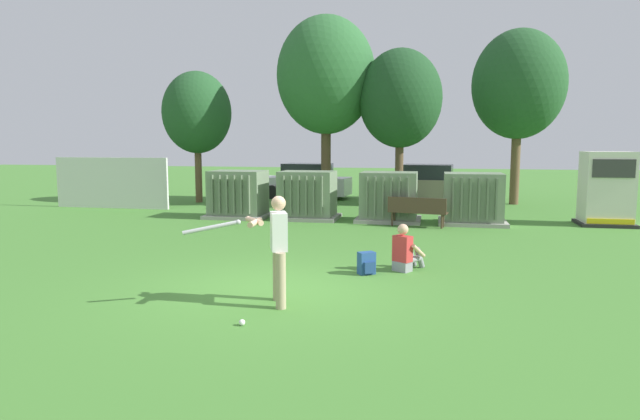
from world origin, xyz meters
TOP-DOWN VIEW (x-y plane):
  - ground_plane at (0.00, 0.00)m, footprint 96.00×96.00m
  - fence_panel at (-9.72, 10.50)m, footprint 4.80×0.12m
  - transformer_west at (-3.85, 8.89)m, footprint 2.10×1.70m
  - transformer_mid_west at (-1.43, 9.00)m, footprint 2.10×1.70m
  - transformer_mid_east at (1.32, 9.00)m, footprint 2.10×1.70m
  - transformer_east at (3.98, 8.94)m, footprint 2.10×1.70m
  - generator_enclosure at (8.03, 9.49)m, footprint 1.60×1.40m
  - park_bench at (2.27, 7.92)m, footprint 1.84×0.72m
  - batter at (0.32, -0.80)m, footprint 1.57×0.88m
  - sports_ball at (0.14, -1.90)m, footprint 0.09×0.09m
  - seated_spectator at (2.22, 2.00)m, footprint 0.68×0.78m
  - backpack at (1.50, 1.51)m, footprint 0.38×0.37m
  - tree_left at (-7.25, 13.22)m, footprint 2.93×2.93m
  - tree_center_left at (-1.68, 13.56)m, footprint 4.04×4.04m
  - tree_center_right at (1.37, 13.26)m, footprint 3.28×3.28m
  - tree_right at (6.08, 15.18)m, footprint 3.77×3.77m
  - parked_car_leftmost at (-3.14, 15.94)m, footprint 4.31×2.15m
  - parked_car_left_of_center at (2.38, 15.84)m, footprint 4.33×2.19m

SIDE VIEW (x-z plane):
  - ground_plane at x=0.00m, z-range 0.00..0.00m
  - sports_ball at x=0.14m, z-range 0.00..0.09m
  - backpack at x=1.50m, z-range -0.01..0.43m
  - seated_spectator at x=2.22m, z-range -0.11..0.86m
  - park_bench at x=2.27m, z-range 0.08..0.99m
  - parked_car_leftmost at x=-3.14m, z-range -0.06..1.56m
  - parked_car_left_of_center at x=2.38m, z-range -0.06..1.56m
  - transformer_west at x=-3.85m, z-range -0.02..1.60m
  - transformer_mid_west at x=-1.43m, z-range -0.02..1.60m
  - transformer_mid_east at x=1.32m, z-range -0.02..1.60m
  - transformer_east at x=3.98m, z-range -0.02..1.60m
  - batter at x=0.32m, z-range 0.11..1.85m
  - fence_panel at x=-9.72m, z-range 0.00..2.00m
  - generator_enclosure at x=8.03m, z-range -0.01..2.29m
  - tree_left at x=-7.25m, z-range 1.04..6.65m
  - tree_center_right at x=1.37m, z-range 1.17..7.43m
  - tree_right at x=6.08m, z-range 1.34..8.54m
  - tree_center_left at x=-1.68m, z-range 1.44..9.17m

